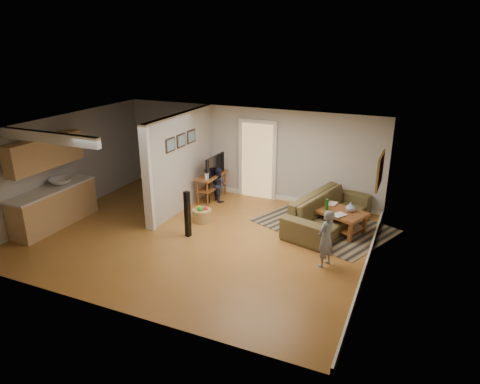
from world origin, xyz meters
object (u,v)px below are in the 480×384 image
at_px(sofa, 328,226).
at_px(child, 324,265).
at_px(tv_console, 212,177).
at_px(speaker_right, 208,186).
at_px(coffee_table, 337,214).
at_px(speaker_left, 187,214).
at_px(toddler, 219,200).
at_px(toy_basket, 202,215).

relative_size(sofa, child, 2.25).
bearing_deg(tv_console, sofa, -5.86).
bearing_deg(speaker_right, child, -40.94).
relative_size(speaker_right, child, 0.83).
bearing_deg(child, tv_console, -99.24).
height_order(speaker_right, child, speaker_right).
height_order(sofa, coffee_table, coffee_table).
bearing_deg(child, speaker_right, -96.14).
bearing_deg(tv_console, speaker_right, -88.71).
distance_m(coffee_table, child, 1.79).
distance_m(speaker_left, child, 3.20).
height_order(speaker_right, toddler, speaker_right).
distance_m(sofa, toy_basket, 3.06).
bearing_deg(coffee_table, toy_basket, -165.60).
bearing_deg(speaker_right, tv_console, 77.47).
xyz_separation_m(coffee_table, toy_basket, (-3.13, -0.80, -0.23)).
height_order(coffee_table, toddler, coffee_table).
height_order(sofa, toddler, toddler).
bearing_deg(speaker_left, tv_console, 116.11).
xyz_separation_m(speaker_left, toy_basket, (-0.11, 0.86, -0.37)).
height_order(speaker_left, toy_basket, speaker_left).
relative_size(coffee_table, speaker_left, 1.39).
xyz_separation_m(sofa, coffee_table, (0.22, -0.12, 0.40)).
relative_size(coffee_table, speaker_right, 1.53).
bearing_deg(toy_basket, toddler, 99.62).
height_order(toy_basket, child, child).
bearing_deg(coffee_table, child, -86.00).
bearing_deg(speaker_right, toy_basket, -80.98).
height_order(sofa, child, child).
distance_m(coffee_table, toy_basket, 3.24).
bearing_deg(tv_console, coffee_table, -7.32).
distance_m(speaker_right, toddler, 0.61).
distance_m(child, toddler, 4.22).
distance_m(tv_console, child, 4.40).
distance_m(sofa, speaker_right, 3.38).
relative_size(tv_console, toy_basket, 2.53).
bearing_deg(tv_console, speaker_left, -74.71).
bearing_deg(sofa, toy_basket, 122.75).
bearing_deg(coffee_table, speaker_left, -151.25).
distance_m(speaker_right, child, 4.24).
distance_m(speaker_right, toy_basket, 1.24).
xyz_separation_m(sofa, child, (0.34, -1.86, 0.00)).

